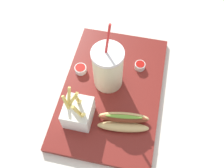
{
  "coord_description": "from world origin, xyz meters",
  "views": [
    {
      "loc": [
        -0.4,
        -0.08,
        0.73
      ],
      "look_at": [
        0.0,
        0.0,
        0.05
      ],
      "focal_mm": 40.03,
      "sensor_mm": 36.0,
      "label": 1
    }
  ],
  "objects_px": {
    "ketchup_cup_1": "(81,69)",
    "ketchup_cup_2": "(140,66)",
    "hot_dog_1": "(123,121)",
    "soda_cup": "(108,68)",
    "fries_basket": "(78,112)"
  },
  "relations": [
    {
      "from": "fries_basket",
      "to": "ketchup_cup_1",
      "type": "xyz_separation_m",
      "value": [
        0.17,
        0.04,
        -0.03
      ]
    },
    {
      "from": "hot_dog_1",
      "to": "ketchup_cup_2",
      "type": "distance_m",
      "value": 0.22
    },
    {
      "from": "soda_cup",
      "to": "hot_dog_1",
      "type": "distance_m",
      "value": 0.17
    },
    {
      "from": "soda_cup",
      "to": "ketchup_cup_2",
      "type": "bearing_deg",
      "value": -50.96
    },
    {
      "from": "ketchup_cup_2",
      "to": "hot_dog_1",
      "type": "bearing_deg",
      "value": 175.35
    },
    {
      "from": "soda_cup",
      "to": "fries_basket",
      "type": "distance_m",
      "value": 0.16
    },
    {
      "from": "soda_cup",
      "to": "fries_basket",
      "type": "relative_size",
      "value": 1.7
    },
    {
      "from": "hot_dog_1",
      "to": "ketchup_cup_1",
      "type": "xyz_separation_m",
      "value": [
        0.16,
        0.18,
        -0.01
      ]
    },
    {
      "from": "ketchup_cup_1",
      "to": "soda_cup",
      "type": "bearing_deg",
      "value": -101.94
    },
    {
      "from": "ketchup_cup_1",
      "to": "ketchup_cup_2",
      "type": "bearing_deg",
      "value": -74.18
    },
    {
      "from": "soda_cup",
      "to": "ketchup_cup_2",
      "type": "relative_size",
      "value": 7.16
    },
    {
      "from": "hot_dog_1",
      "to": "soda_cup",
      "type": "bearing_deg",
      "value": 28.94
    },
    {
      "from": "soda_cup",
      "to": "hot_dog_1",
      "type": "bearing_deg",
      "value": -151.06
    },
    {
      "from": "ketchup_cup_1",
      "to": "ketchup_cup_2",
      "type": "distance_m",
      "value": 0.2
    },
    {
      "from": "soda_cup",
      "to": "hot_dog_1",
      "type": "height_order",
      "value": "soda_cup"
    }
  ]
}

